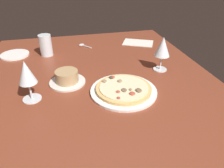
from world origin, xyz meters
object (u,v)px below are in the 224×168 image
(ramekin_on_saucer, at_px, (67,78))
(paper_menu, at_px, (138,43))
(pizza_main, at_px, (124,90))
(side_plate, at_px, (15,55))
(wine_glass_near, at_px, (26,74))
(spoon, at_px, (83,45))
(wine_glass_far, at_px, (163,48))
(water_glass, at_px, (46,46))

(ramekin_on_saucer, xyz_separation_m, paper_menu, (0.42, -0.48, -0.02))
(paper_menu, bearing_deg, pizza_main, -178.59)
(side_plate, relative_size, paper_menu, 0.83)
(wine_glass_near, height_order, spoon, wine_glass_near)
(wine_glass_far, distance_m, wine_glass_near, 0.62)
(pizza_main, xyz_separation_m, paper_menu, (0.55, -0.26, -0.01))
(pizza_main, distance_m, wine_glass_near, 0.39)
(pizza_main, relative_size, paper_menu, 1.46)
(ramekin_on_saucer, bearing_deg, side_plate, 36.10)
(wine_glass_near, relative_size, side_plate, 1.05)
(paper_menu, bearing_deg, side_plate, 118.93)
(water_glass, bearing_deg, wine_glass_far, -119.77)
(ramekin_on_saucer, height_order, water_glass, water_glass)
(wine_glass_near, bearing_deg, ramekin_on_saucer, -55.76)
(pizza_main, xyz_separation_m, side_plate, (0.52, 0.51, -0.01))
(wine_glass_far, bearing_deg, paper_menu, -2.84)
(ramekin_on_saucer, xyz_separation_m, wine_glass_near, (-0.10, 0.15, 0.09))
(pizza_main, bearing_deg, spoon, 10.45)
(wine_glass_far, xyz_separation_m, spoon, (0.42, 0.34, -0.11))
(wine_glass_near, xyz_separation_m, water_glass, (0.45, -0.05, -0.06))
(pizza_main, height_order, water_glass, water_glass)
(wine_glass_far, xyz_separation_m, wine_glass_near, (-0.13, 0.61, -0.00))
(spoon, bearing_deg, wine_glass_far, -140.84)
(side_plate, bearing_deg, ramekin_on_saucer, -143.90)
(wine_glass_far, distance_m, spoon, 0.56)
(pizza_main, xyz_separation_m, ramekin_on_saucer, (0.13, 0.23, 0.01))
(pizza_main, height_order, wine_glass_far, wine_glass_far)
(side_plate, relative_size, spoon, 1.75)
(paper_menu, bearing_deg, water_glass, 123.28)
(side_plate, height_order, paper_menu, side_plate)
(ramekin_on_saucer, xyz_separation_m, wine_glass_far, (0.03, -0.46, 0.09))
(spoon, bearing_deg, ramekin_on_saucer, 165.10)
(wine_glass_far, height_order, wine_glass_near, wine_glass_far)
(water_glass, relative_size, paper_menu, 0.62)
(side_plate, bearing_deg, spoon, -80.80)
(wine_glass_near, distance_m, side_plate, 0.51)
(wine_glass_far, relative_size, side_plate, 1.06)
(pizza_main, relative_size, water_glass, 2.35)
(side_plate, bearing_deg, paper_menu, -87.41)
(wine_glass_near, distance_m, water_glass, 0.45)
(water_glass, height_order, paper_menu, water_glass)
(pizza_main, distance_m, wine_glass_far, 0.30)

